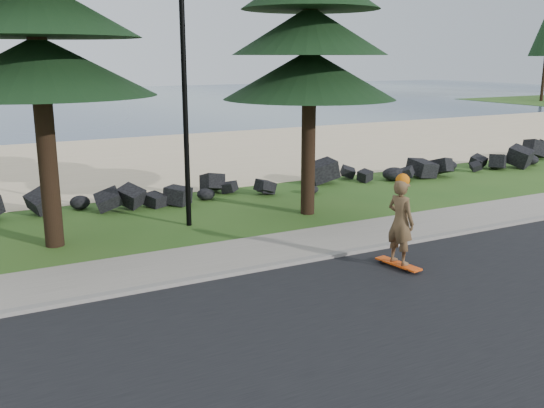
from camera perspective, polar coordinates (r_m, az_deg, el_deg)
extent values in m
plane|color=#295219|center=(13.73, -3.17, -5.21)|extent=(160.00, 160.00, 0.00)
cube|color=black|center=(10.12, 7.82, -12.46)|extent=(160.00, 7.00, 0.02)
cube|color=gray|center=(12.95, -1.50, -6.15)|extent=(160.00, 0.20, 0.10)
cube|color=gray|center=(13.89, -3.52, -4.82)|extent=(160.00, 2.00, 0.08)
cube|color=beige|center=(27.23, -16.07, 3.79)|extent=(160.00, 15.00, 0.01)
cube|color=#374F6A|center=(63.21, -23.13, 8.61)|extent=(160.00, 58.00, 0.01)
cylinder|color=black|center=(15.96, -8.28, 11.97)|extent=(0.14, 0.14, 8.00)
cube|color=#EA4A0D|center=(13.38, 11.80, -5.53)|extent=(0.44, 1.14, 0.04)
imported|color=brown|center=(13.10, 12.00, -1.63)|extent=(0.54, 0.73, 1.85)
sphere|color=#CC5F0B|center=(12.90, 12.20, 2.18)|extent=(0.30, 0.30, 0.30)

